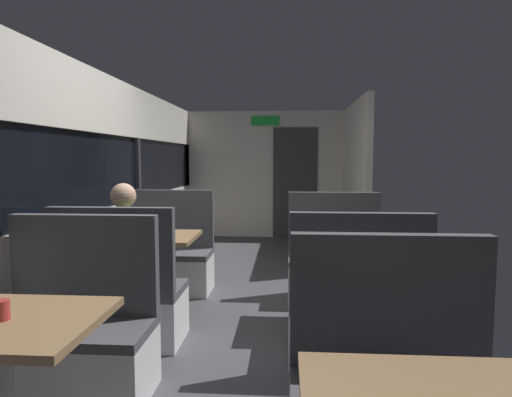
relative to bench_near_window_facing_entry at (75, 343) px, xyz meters
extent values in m
cube|color=#423F44|center=(0.89, 1.39, -0.34)|extent=(3.30, 9.20, 0.02)
cube|color=beige|center=(-0.56, 1.39, 0.15)|extent=(0.08, 8.40, 0.95)
cube|color=beige|center=(-0.56, 1.39, 1.67)|extent=(0.08, 8.40, 0.60)
cube|color=black|center=(-0.57, 1.39, 1.00)|extent=(0.03, 8.40, 0.75)
cube|color=#2D2D30|center=(-0.54, 2.79, 1.00)|extent=(0.06, 0.08, 0.75)
cube|color=#2D2D30|center=(-0.54, 5.59, 1.00)|extent=(0.06, 0.08, 0.75)
cube|color=beige|center=(0.89, 5.59, 0.82)|extent=(2.90, 0.08, 2.30)
cube|color=#333338|center=(1.44, 5.54, 0.67)|extent=(0.80, 0.04, 2.00)
cube|color=green|center=(0.89, 5.53, 1.79)|extent=(0.50, 0.03, 0.16)
cube|color=beige|center=(2.34, 4.39, 0.82)|extent=(0.08, 2.40, 2.30)
cube|color=silver|center=(0.00, -0.04, -0.13)|extent=(0.95, 0.50, 0.39)
cube|color=#47474C|center=(0.00, -0.04, 0.09)|extent=(0.95, 0.50, 0.06)
cube|color=#47474C|center=(0.00, 0.17, 0.45)|extent=(0.95, 0.08, 0.65)
cylinder|color=#9E9EA3|center=(0.00, 1.46, 0.02)|extent=(0.10, 0.10, 0.70)
cube|color=olive|center=(0.00, 1.46, 0.39)|extent=(0.90, 0.70, 0.04)
cube|color=silver|center=(0.00, 0.80, -0.13)|extent=(0.95, 0.50, 0.39)
cube|color=#47474C|center=(0.00, 0.80, 0.09)|extent=(0.95, 0.50, 0.06)
cube|color=#47474C|center=(0.00, 0.59, 0.45)|extent=(0.95, 0.08, 0.65)
cube|color=silver|center=(0.00, 2.12, -0.13)|extent=(0.95, 0.50, 0.39)
cube|color=#47474C|center=(0.00, 2.12, 0.09)|extent=(0.95, 0.50, 0.06)
cube|color=#47474C|center=(0.00, 2.33, 0.45)|extent=(0.95, 0.08, 0.65)
cube|color=#47474C|center=(1.79, -0.64, 0.09)|extent=(0.95, 0.50, 0.06)
cube|color=#47474C|center=(1.79, -0.43, 0.45)|extent=(0.95, 0.08, 0.65)
cylinder|color=#9E9EA3|center=(1.79, 1.26, 0.02)|extent=(0.10, 0.10, 0.70)
cube|color=olive|center=(1.79, 1.26, 0.39)|extent=(0.90, 0.70, 0.04)
cube|color=silver|center=(1.79, 0.60, -0.13)|extent=(0.95, 0.50, 0.39)
cube|color=#47474C|center=(1.79, 0.60, 0.09)|extent=(0.95, 0.50, 0.06)
cube|color=#47474C|center=(1.79, 0.39, 0.45)|extent=(0.95, 0.08, 0.65)
cube|color=silver|center=(1.79, 1.92, -0.13)|extent=(0.95, 0.50, 0.39)
cube|color=#47474C|center=(1.79, 1.92, 0.09)|extent=(0.95, 0.50, 0.06)
cube|color=#47474C|center=(1.79, 2.13, 0.45)|extent=(0.95, 0.08, 0.65)
cube|color=#26262D|center=(0.00, 0.80, -0.10)|extent=(0.30, 0.36, 0.45)
cube|color=#59724C|center=(0.00, 0.85, 0.42)|extent=(0.34, 0.22, 0.60)
sphere|color=tan|center=(0.00, 0.87, 0.83)|extent=(0.20, 0.20, 0.20)
cylinder|color=#59724C|center=(-0.20, 1.03, 0.44)|extent=(0.07, 0.28, 0.07)
cylinder|color=#59724C|center=(0.20, 1.03, 0.44)|extent=(0.07, 0.28, 0.07)
cylinder|color=#B23333|center=(0.03, -0.71, 0.46)|extent=(0.07, 0.07, 0.09)
camera|label=1|loc=(1.29, -2.55, 1.13)|focal=31.19mm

